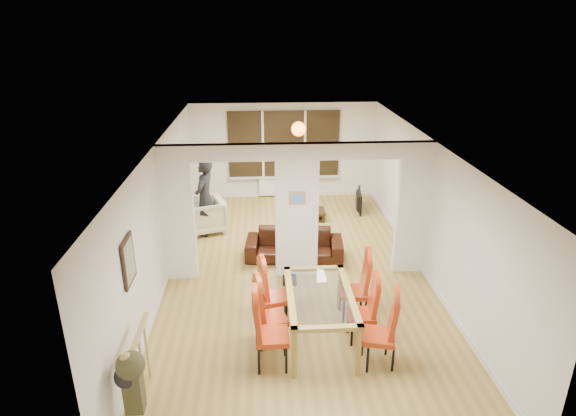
{
  "coord_description": "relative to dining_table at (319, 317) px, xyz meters",
  "views": [
    {
      "loc": [
        -0.67,
        -8.3,
        4.63
      ],
      "look_at": [
        -0.13,
        0.6,
        1.14
      ],
      "focal_mm": 30.0,
      "sensor_mm": 36.0,
      "label": 1
    }
  ],
  "objects": [
    {
      "name": "floor",
      "position": [
        -0.19,
        2.13,
        -0.41
      ],
      "size": [
        5.0,
        9.0,
        0.01
      ],
      "primitive_type": "cube",
      "color": "#A28841",
      "rests_on": "ground"
    },
    {
      "name": "room_walls",
      "position": [
        -0.19,
        2.13,
        0.89
      ],
      "size": [
        5.0,
        9.0,
        2.6
      ],
      "primitive_type": null,
      "color": "silver",
      "rests_on": "floor"
    },
    {
      "name": "pillar_photo",
      "position": [
        -0.19,
        2.03,
        1.19
      ],
      "size": [
        0.3,
        0.03,
        0.25
      ],
      "primitive_type": "cube",
      "color": "#4C8CD8",
      "rests_on": "divider_wall"
    },
    {
      "name": "bay_window_blinds",
      "position": [
        -0.19,
        6.57,
        1.09
      ],
      "size": [
        3.0,
        0.08,
        1.8
      ],
      "primitive_type": "cube",
      "color": "black",
      "rests_on": "room_walls"
    },
    {
      "name": "bottle",
      "position": [
        0.34,
        4.84,
        -0.02
      ],
      "size": [
        0.07,
        0.07,
        0.3
      ],
      "primitive_type": "cylinder",
      "color": "#143F19",
      "rests_on": "coffee_table"
    },
    {
      "name": "radiator",
      "position": [
        -0.19,
        6.53,
        -0.11
      ],
      "size": [
        1.4,
        0.08,
        0.5
      ],
      "primitive_type": "cube",
      "color": "white",
      "rests_on": "floor"
    },
    {
      "name": "armchair",
      "position": [
        -2.15,
        4.28,
        -0.02
      ],
      "size": [
        1.07,
        1.09,
        0.79
      ],
      "primitive_type": "imported",
      "rotation": [
        0.0,
        0.0,
        -1.26
      ],
      "color": "beige",
      "rests_on": "floor"
    },
    {
      "name": "divider_wall",
      "position": [
        -0.19,
        2.13,
        0.89
      ],
      "size": [
        5.0,
        0.18,
        2.6
      ],
      "primitive_type": "cube",
      "color": "white",
      "rests_on": "floor"
    },
    {
      "name": "bowl",
      "position": [
        0.14,
        4.91,
        -0.14
      ],
      "size": [
        0.23,
        0.23,
        0.06
      ],
      "primitive_type": "imported",
      "color": "black",
      "rests_on": "coffee_table"
    },
    {
      "name": "shoes",
      "position": [
        -0.34,
        1.75,
        -0.36
      ],
      "size": [
        0.25,
        0.27,
        0.1
      ],
      "primitive_type": null,
      "color": "black",
      "rests_on": "floor"
    },
    {
      "name": "sofa",
      "position": [
        -0.18,
        2.79,
        -0.12
      ],
      "size": [
        2.05,
        0.96,
        0.58
      ],
      "primitive_type": "imported",
      "rotation": [
        0.0,
        0.0,
        -0.09
      ],
      "color": "black",
      "rests_on": "floor"
    },
    {
      "name": "dining_chair_la",
      "position": [
        -0.74,
        -0.54,
        0.16
      ],
      "size": [
        0.47,
        0.47,
        1.15
      ],
      "primitive_type": null,
      "rotation": [
        0.0,
        0.0,
        0.02
      ],
      "color": "#A63010",
      "rests_on": "floor"
    },
    {
      "name": "person",
      "position": [
        -2.11,
        4.11,
        0.48
      ],
      "size": [
        0.75,
        0.6,
        1.79
      ],
      "primitive_type": "imported",
      "rotation": [
        0.0,
        0.0,
        -1.87
      ],
      "color": "black",
      "rests_on": "floor"
    },
    {
      "name": "television",
      "position": [
        1.63,
        5.39,
        -0.15
      ],
      "size": [
        0.93,
        0.25,
        0.53
      ],
      "primitive_type": "imported",
      "rotation": [
        0.0,
        0.0,
        1.43
      ],
      "color": "black",
      "rests_on": "floor"
    },
    {
      "name": "dining_chair_rb",
      "position": [
        0.64,
        -0.02,
        0.1
      ],
      "size": [
        0.43,
        0.43,
        1.02
      ],
      "primitive_type": null,
      "rotation": [
        0.0,
        0.0,
        -0.05
      ],
      "color": "#A63010",
      "rests_on": "floor"
    },
    {
      "name": "coffee_table",
      "position": [
        0.19,
        4.82,
        -0.29
      ],
      "size": [
        1.08,
        0.55,
        0.25
      ],
      "primitive_type": null,
      "rotation": [
        0.0,
        0.0,
        0.02
      ],
      "color": "black",
      "rests_on": "floor"
    },
    {
      "name": "dining_chair_ra",
      "position": [
        0.77,
        -0.6,
        0.14
      ],
      "size": [
        0.53,
        0.53,
        1.1
      ],
      "primitive_type": null,
      "rotation": [
        0.0,
        0.0,
        -0.24
      ],
      "color": "#A63010",
      "rests_on": "floor"
    },
    {
      "name": "dining_chair_lc",
      "position": [
        -0.65,
        0.53,
        0.12
      ],
      "size": [
        0.51,
        0.51,
        1.06
      ],
      "primitive_type": null,
      "rotation": [
        0.0,
        0.0,
        0.24
      ],
      "color": "#A63010",
      "rests_on": "floor"
    },
    {
      "name": "stair_newel",
      "position": [
        -2.44,
        -1.07,
        0.14
      ],
      "size": [
        0.4,
        1.2,
        1.1
      ],
      "primitive_type": null,
      "color": "tan",
      "rests_on": "floor"
    },
    {
      "name": "pendant_light",
      "position": [
        0.11,
        5.43,
        1.74
      ],
      "size": [
        0.36,
        0.36,
        0.36
      ],
      "primitive_type": "sphere",
      "color": "orange",
      "rests_on": "room_walls"
    },
    {
      "name": "dining_chair_lb",
      "position": [
        -0.73,
        -0.05,
        0.12
      ],
      "size": [
        0.51,
        0.51,
        1.06
      ],
      "primitive_type": null,
      "rotation": [
        0.0,
        0.0,
        0.22
      ],
      "color": "#A63010",
      "rests_on": "floor"
    },
    {
      "name": "dining_table",
      "position": [
        0.0,
        0.0,
        0.0
      ],
      "size": [
        0.99,
        1.76,
        0.82
      ],
      "primitive_type": null,
      "color": "olive",
      "rests_on": "floor"
    },
    {
      "name": "wall_poster",
      "position": [
        -2.66,
        -0.27,
        1.19
      ],
      "size": [
        0.04,
        0.52,
        0.67
      ],
      "primitive_type": "cube",
      "color": "gray",
      "rests_on": "room_walls"
    },
    {
      "name": "dining_chair_rc",
      "position": [
        0.63,
        0.59,
        0.14
      ],
      "size": [
        0.47,
        0.47,
        1.1
      ],
      "primitive_type": null,
      "rotation": [
        0.0,
        0.0,
        -0.08
      ],
      "color": "#A63010",
      "rests_on": "floor"
    }
  ]
}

